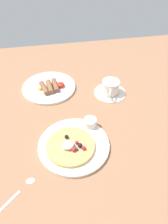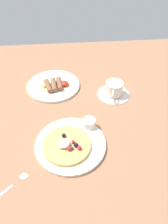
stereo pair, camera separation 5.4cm
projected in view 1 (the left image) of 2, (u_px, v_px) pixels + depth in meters
The scene contains 9 objects.
ground_plane at pixel (80, 121), 86.96cm from camera, with size 154.86×139.79×3.00cm, color #946749.
pancake_plate at pixel (74, 145), 75.24cm from camera, with size 25.85×25.85×1.25cm, color white.
pancake_with_berries at pixel (70, 146), 73.09cm from camera, with size 17.28×17.28×3.52cm.
syrup_ramekin at pixel (90, 122), 80.31cm from camera, with size 5.02×5.02×3.19cm.
breakfast_plate at pixel (49, 87), 100.39cm from camera, with size 25.65×25.65×1.14cm, color silver.
fried_breakfast at pixel (50, 87), 97.91cm from camera, with size 15.44×10.57×2.60cm.
coffee_saucer at pixel (110, 92), 97.91cm from camera, with size 14.97×14.97×0.66cm, color silver.
coffee_cup at pixel (111, 87), 95.43cm from camera, with size 7.99×10.85×5.95cm.
teaspoon at pixel (23, 188), 63.91cm from camera, with size 11.26×10.00×0.60cm.
Camera 1 is at (-9.31, -59.45, 61.41)cm, focal length 33.21 mm.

